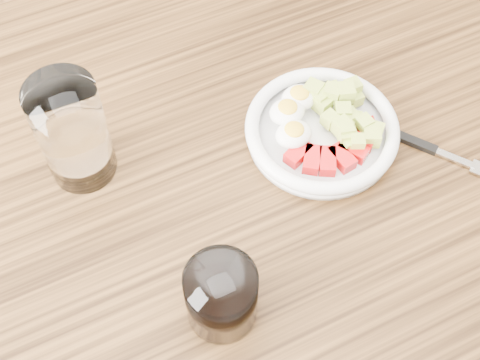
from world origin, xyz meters
name	(u,v)px	position (x,y,z in m)	size (l,w,h in m)	color
dining_table	(250,235)	(0.00, 0.00, 0.67)	(1.50, 0.90, 0.77)	brown
bowl	(322,128)	(0.12, 0.04, 0.79)	(0.19, 0.19, 0.05)	white
fork	(423,145)	(0.23, -0.03, 0.77)	(0.11, 0.15, 0.01)	black
water_glass	(72,132)	(-0.17, 0.13, 0.84)	(0.08, 0.08, 0.14)	white
coffee_glass	(221,296)	(-0.09, -0.12, 0.81)	(0.08, 0.08, 0.09)	white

